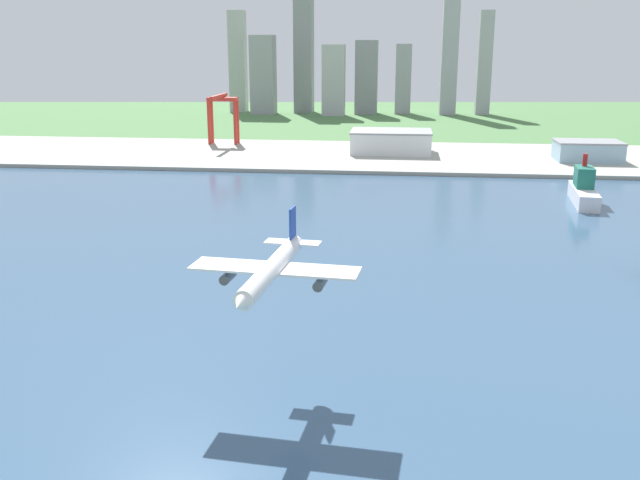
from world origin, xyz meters
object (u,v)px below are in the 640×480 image
Objects in this scene: ferry_boat at (584,190)px; warehouse_annex at (588,151)px; airplane_landing at (272,270)px; warehouse_main at (391,141)px; port_crane_red at (222,108)px.

warehouse_annex is at bearing 75.69° from ferry_boat.
warehouse_main is at bearing 86.88° from airplane_landing.
airplane_landing is 369.40m from warehouse_main.
port_crane_red reaches higher than ferry_boat.
ferry_boat is 131.23m from warehouse_annex.
port_crane_red is at bearing 105.75° from airplane_landing.
warehouse_main reaches higher than warehouse_annex.
ferry_boat is at bearing -104.31° from warehouse_annex.
warehouse_main is (20.07, 368.33, -19.71)m from airplane_landing.
airplane_landing is at bearing -93.12° from warehouse_main.
warehouse_main is 134.81m from warehouse_annex.
ferry_boat reaches higher than warehouse_annex.
warehouse_annex is at bearing -11.21° from port_crane_red.
warehouse_annex is (153.05, 346.30, -21.06)m from airplane_landing.
airplane_landing is 1.02× the size of ferry_boat.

